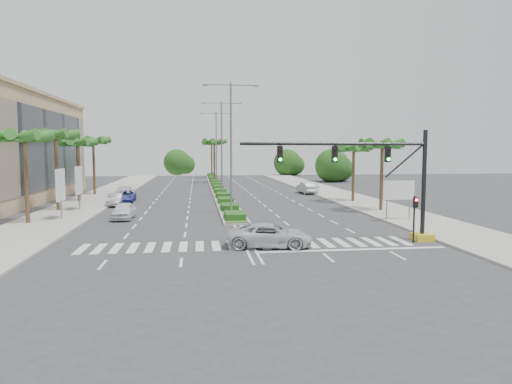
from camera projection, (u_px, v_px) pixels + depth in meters
ground at (248, 245)px, 28.46m from camera, size 160.00×160.00×0.00m
footpath_right at (365, 203)px, 50.15m from camera, size 6.00×120.00×0.15m
footpath_left at (78, 208)px, 46.27m from camera, size 6.00×120.00×0.15m
median at (217, 187)px, 72.90m from camera, size 2.20×75.00×0.20m
median_grass at (217, 186)px, 72.89m from camera, size 1.80×75.00×0.04m
signal_gantry at (391, 188)px, 29.33m from camera, size 12.60×1.20×7.20m
pedestrian_signal at (415, 211)px, 28.96m from camera, size 0.28×0.36×3.00m
direction_sign at (399, 192)px, 37.85m from camera, size 2.70×0.11×3.40m
billboard_near at (60, 185)px, 38.19m from camera, size 0.18×2.10×4.35m
billboard_far at (79, 181)px, 44.12m from camera, size 0.18×2.10×4.35m
palm_left_near at (24, 140)px, 35.62m from camera, size 4.57×4.68×7.55m
palm_left_mid at (55, 138)px, 43.49m from camera, size 4.57×4.68×7.95m
palm_left_far at (77, 145)px, 51.44m from camera, size 4.57×4.68×7.35m
palm_left_end at (93, 143)px, 59.31m from camera, size 4.57×4.68×7.75m
palm_right_near at (382, 147)px, 43.58m from camera, size 4.57×4.68×7.05m
palm_right_far at (354, 150)px, 51.50m from camera, size 4.57×4.68×6.75m
palm_median_a at (214, 143)px, 82.13m from camera, size 4.57×4.68×8.05m
palm_median_b at (212, 144)px, 96.94m from camera, size 4.57×4.68×8.05m
streetlight_near at (231, 140)px, 41.67m from camera, size 5.10×0.25×12.00m
streetlight_mid at (222, 143)px, 57.47m from camera, size 5.10×0.25×12.00m
streetlight_far at (216, 145)px, 73.27m from camera, size 5.10×0.25×12.00m
car_parked_a at (124, 211)px, 39.17m from camera, size 1.80×4.21×1.42m
car_parked_b at (115, 200)px, 48.52m from camera, size 1.74×4.19×1.35m
car_parked_c at (125, 196)px, 52.05m from camera, size 2.24×4.70×1.30m
car_parked_d at (124, 194)px, 54.19m from camera, size 2.26×5.35×1.54m
car_crossing at (270, 235)px, 27.80m from camera, size 5.50×3.19×1.44m
car_right at (307, 188)px, 62.31m from camera, size 2.11×5.00×1.60m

